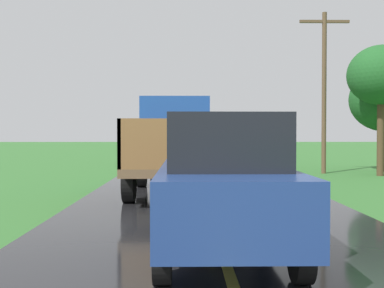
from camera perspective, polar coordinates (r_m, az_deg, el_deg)
The scene contains 5 objects.
banana_truck_near at distance 13.90m, azimuth -2.13°, elevation 0.13°, with size 2.38×5.82×2.80m.
banana_truck_far at distance 28.11m, azimuth -0.48°, elevation 0.68°, with size 2.38×5.81×2.80m.
utility_pole_roadside at distance 21.62m, azimuth 15.72°, elevation 6.78°, with size 2.18×0.20×7.08m.
roadside_tree_mid_right at distance 21.16m, azimuth 21.92°, elevation 7.68°, with size 2.74×2.74×5.42m.
following_car at distance 6.45m, azimuth 3.79°, elevation -4.79°, with size 1.74×4.10×1.92m.
Camera 1 is at (-0.53, -1.75, 1.75)m, focal length 44.01 mm.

